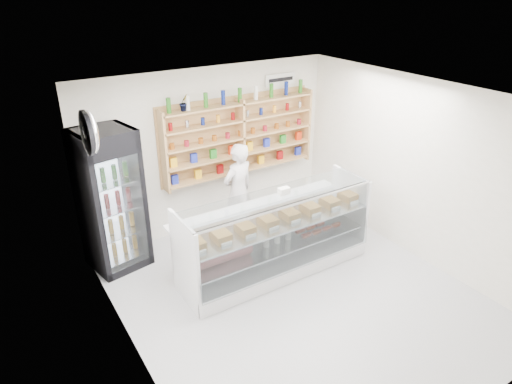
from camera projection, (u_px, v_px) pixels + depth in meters
room at (300, 207)px, 5.85m from camera, size 5.00×5.00×5.00m
display_counter at (274, 249)px, 6.87m from camera, size 2.95×0.88×1.29m
shop_worker at (238, 191)px, 7.60m from camera, size 0.69×0.53×1.67m
drinks_cooler at (111, 200)px, 6.71m from camera, size 0.92×0.90×2.18m
wall_shelving at (241, 137)px, 7.79m from camera, size 2.84×0.28×1.33m
potted_plant at (184, 103)px, 6.99m from camera, size 0.17×0.15×0.26m
security_mirror at (91, 132)px, 5.26m from camera, size 0.15×0.50×0.50m
wall_sign at (280, 79)px, 7.96m from camera, size 0.62×0.03×0.20m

